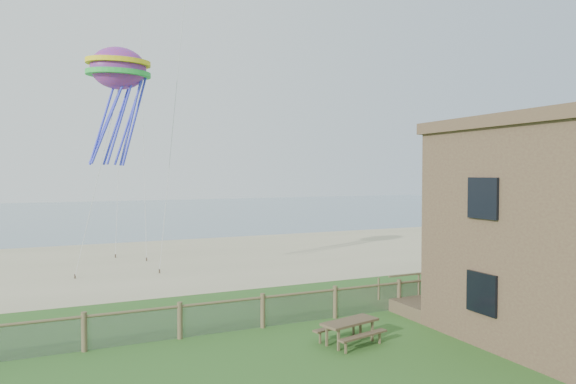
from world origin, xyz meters
name	(u,v)px	position (x,y,z in m)	size (l,w,h in m)	color
sand_beach	(171,260)	(0.00, 22.00, 0.00)	(72.00, 20.00, 0.02)	tan
ocean	(107,213)	(0.00, 66.00, 0.00)	(160.00, 68.00, 0.02)	slate
chainlink_fence	(263,313)	(0.00, 6.00, 0.55)	(36.20, 0.20, 1.25)	brown
motel_deck	(540,292)	(13.00, 5.00, 0.25)	(15.00, 2.00, 0.50)	brown
picnic_table	(350,331)	(1.96, 3.21, 0.42)	(1.97, 1.49, 0.83)	brown
octopus_kite	(119,102)	(-3.87, 15.17, 9.07)	(3.07, 2.17, 6.33)	red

